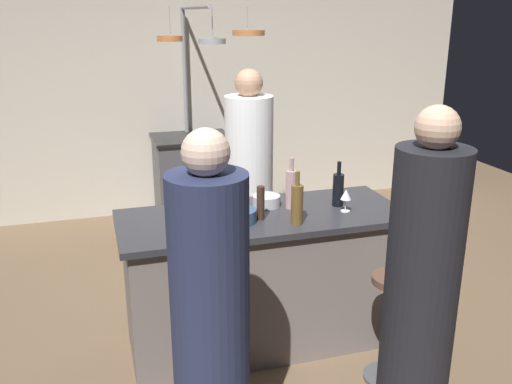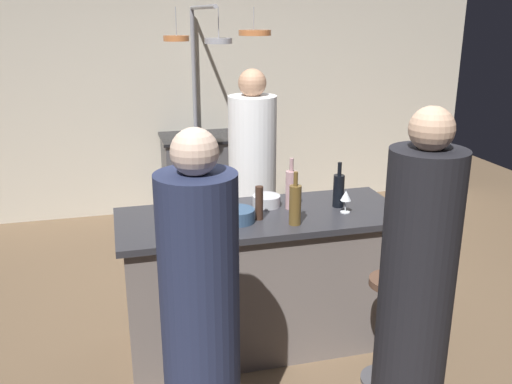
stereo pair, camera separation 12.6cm
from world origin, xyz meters
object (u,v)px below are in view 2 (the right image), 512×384
object	(u,v)px
wine_glass_near_right_guest	(221,217)
guest_left	(201,324)
bar_stool_left	(196,355)
wine_bottle_dark	(339,190)
guest_right	(416,293)
mixing_bowl_steel	(266,201)
mixing_bowl_blue	(237,215)
wine_bottle_rose	(291,189)
wine_bottle_white	(205,218)
wine_bottle_amber	(295,204)
wine_glass_near_left_guest	(168,213)
pepper_mill	(259,203)
bar_stool_right	(388,326)
stove_range	(201,177)
chef	(252,190)
wine_glass_by_chef	(346,197)

from	to	relation	value
wine_glass_near_right_guest	guest_left	bearing A→B (deg)	-108.71
bar_stool_left	wine_bottle_dark	world-z (taller)	wine_bottle_dark
guest_right	mixing_bowl_steel	distance (m)	1.23
guest_right	guest_left	distance (m)	1.06
wine_bottle_dark	mixing_bowl_blue	xyz separation A→B (m)	(-0.69, -0.10, -0.07)
wine_bottle_rose	wine_bottle_white	world-z (taller)	wine_bottle_rose
guest_left	wine_bottle_amber	bearing A→B (deg)	47.53
wine_bottle_amber	wine_bottle_white	bearing A→B (deg)	-175.25
bar_stool_left	wine_glass_near_left_guest	xyz separation A→B (m)	(-0.06, 0.50, 0.63)
wine_glass_near_left_guest	wine_glass_near_right_guest	bearing A→B (deg)	-26.96
pepper_mill	wine_bottle_white	distance (m)	0.40
wine_bottle_rose	pepper_mill	bearing A→B (deg)	-150.30
pepper_mill	mixing_bowl_blue	bearing A→B (deg)	-177.72
wine_bottle_white	bar_stool_left	bearing A→B (deg)	-109.81
bar_stool_right	mixing_bowl_steel	xyz separation A→B (m)	(-0.52, 0.77, 0.56)
stove_range	mixing_bowl_steel	world-z (taller)	mixing_bowl_steel
pepper_mill	chef	bearing A→B (deg)	78.23
chef	wine_bottle_amber	size ratio (longest dim) A/B	5.29
stove_range	bar_stool_right	bearing A→B (deg)	-79.13
wine_bottle_rose	wine_glass_by_chef	bearing A→B (deg)	-28.02
wine_glass_by_chef	wine_bottle_white	bearing A→B (deg)	-170.27
wine_bottle_white	chef	bearing A→B (deg)	62.99
bar_stool_left	wine_bottle_white	bearing A→B (deg)	70.19
chef	mixing_bowl_blue	xyz separation A→B (m)	(-0.32, -0.90, 0.14)
wine_glass_by_chef	chef	bearing A→B (deg)	111.98
wine_bottle_amber	wine_glass_near_left_guest	bearing A→B (deg)	172.83
mixing_bowl_blue	pepper_mill	bearing A→B (deg)	2.28
wine_bottle_white	wine_glass_near_left_guest	distance (m)	0.23
guest_right	guest_left	world-z (taller)	guest_right
chef	guest_right	world-z (taller)	chef
guest_right	wine_bottle_amber	bearing A→B (deg)	115.31
chef	mixing_bowl_steel	size ratio (longest dim) A/B	9.43
wine_bottle_white	mixing_bowl_steel	distance (m)	0.62
stove_range	wine_glass_near_left_guest	size ratio (longest dim) A/B	6.10
bar_stool_left	wine_glass_near_left_guest	bearing A→B (deg)	96.82
guest_right	mixing_bowl_blue	bearing A→B (deg)	127.28
wine_bottle_white	guest_right	bearing A→B (deg)	-38.69
chef	wine_bottle_rose	size ratio (longest dim) A/B	5.16
wine_bottle_rose	mixing_bowl_steel	distance (m)	0.19
wine_bottle_rose	guest_right	bearing A→B (deg)	-73.98
bar_stool_left	wine_bottle_dark	bearing A→B (deg)	31.32
chef	wine_glass_near_left_guest	world-z (taller)	chef
pepper_mill	mixing_bowl_steel	world-z (taller)	pepper_mill
chef	bar_stool_right	distance (m)	1.56
wine_bottle_white	wine_glass_near_right_guest	world-z (taller)	wine_bottle_white
pepper_mill	mixing_bowl_blue	world-z (taller)	pepper_mill
stove_range	wine_bottle_rose	bearing A→B (deg)	-85.01
wine_bottle_white	mixing_bowl_steel	xyz separation A→B (m)	(0.47, 0.40, -0.07)
stove_range	wine_glass_near_left_guest	distance (m)	2.70
bar_stool_right	wine_bottle_amber	distance (m)	0.89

